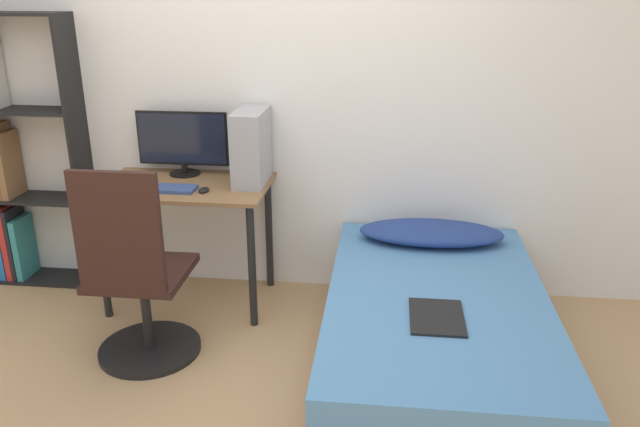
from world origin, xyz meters
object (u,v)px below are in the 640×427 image
at_px(monitor, 183,141).
at_px(pc_tower, 252,147).
at_px(bookshelf, 13,162).
at_px(keyboard, 162,188).
at_px(office_chair, 138,288).
at_px(bed, 435,333).

height_order(monitor, pc_tower, pc_tower).
bearing_deg(pc_tower, monitor, 166.66).
relative_size(bookshelf, pc_tower, 4.01).
bearing_deg(keyboard, monitor, 84.67).
bearing_deg(bookshelf, office_chair, -37.19).
height_order(office_chair, monitor, monitor).
relative_size(bookshelf, bed, 0.93).
relative_size(bookshelf, office_chair, 1.59).
relative_size(bed, pc_tower, 4.29).
xyz_separation_m(office_chair, keyboard, (-0.03, 0.53, 0.35)).
distance_m(monitor, pc_tower, 0.45).
bearing_deg(bed, pc_tower, 146.45).
height_order(bookshelf, pc_tower, bookshelf).
xyz_separation_m(bed, pc_tower, (-1.04, 0.69, 0.74)).
relative_size(office_chair, pc_tower, 2.52).
bearing_deg(bed, office_chair, -177.92).
height_order(bed, monitor, monitor).
bearing_deg(monitor, bed, -28.21).
xyz_separation_m(bookshelf, monitor, (1.09, 0.02, 0.15)).
height_order(bed, pc_tower, pc_tower).
bearing_deg(pc_tower, bed, -33.55).
bearing_deg(keyboard, bed, -17.57).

